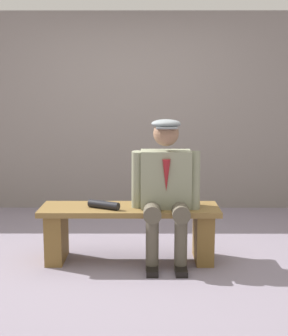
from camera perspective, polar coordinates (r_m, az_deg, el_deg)
The scene contains 5 objects.
ground_plane at distance 4.39m, azimuth -1.69°, elevation -10.96°, with size 30.00×30.00×0.00m, color gray.
bench at distance 4.30m, azimuth -1.71°, elevation -6.92°, with size 1.59×0.47×0.50m.
seated_man at distance 4.15m, azimuth 2.64°, elevation -1.95°, with size 0.61×0.57×1.27m.
rolled_magazine at distance 4.19m, azimuth -4.85°, elevation -4.41°, with size 0.07×0.07×0.30m, color black.
stadium_wall at distance 6.26m, azimuth -1.12°, elevation 6.75°, with size 12.00×0.24×2.52m, color gray.
Camera 1 is at (-0.14, 4.13, 1.49)m, focal length 50.85 mm.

